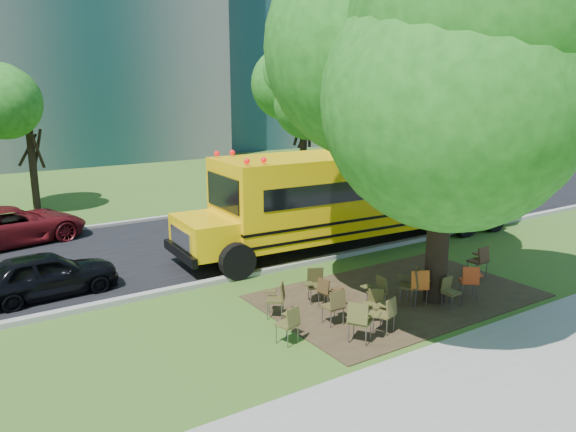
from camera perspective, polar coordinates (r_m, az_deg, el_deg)
ground at (r=14.83m, az=6.92°, el=-8.29°), size 160.00×160.00×0.00m
sidewalk at (r=11.82m, az=23.22°, el=-15.08°), size 60.00×4.00×0.04m
dirt_patch at (r=15.12m, az=11.08°, el=-7.96°), size 7.00×4.50×0.03m
asphalt_road at (r=20.39m, az=-5.80°, el=-2.19°), size 80.00×8.00×0.04m
kerb_near at (r=17.07m, az=0.43°, el=-5.03°), size 80.00×0.25×0.14m
kerb_far at (r=23.99m, az=-10.32°, el=0.13°), size 80.00×0.25×0.14m
building_right at (r=59.07m, az=1.13°, el=20.09°), size 30.00×16.00×25.00m
bg_tree_2 at (r=26.83m, az=-24.95°, el=9.44°), size 4.80×4.80×6.62m
bg_tree_3 at (r=29.81m, az=1.60°, el=12.47°), size 5.60×5.60×7.84m
bg_tree_4 at (r=34.31m, az=13.85°, el=11.04°), size 5.00×5.00×6.85m
main_tree at (r=13.99m, az=15.95°, el=13.42°), size 7.20×7.20×9.19m
school_bus at (r=19.85m, az=8.75°, el=2.70°), size 13.17×3.54×3.19m
chair_0 at (r=12.11m, az=0.16°, el=-10.60°), size 0.57×0.62×0.84m
chair_1 at (r=13.00m, az=4.82°, el=-8.82°), size 0.59×0.52×0.88m
chair_2 at (r=12.76m, az=10.00°, el=-9.49°), size 0.58×0.65×0.86m
chair_3 at (r=13.35m, az=8.84°, el=-8.65°), size 0.66×0.52×0.77m
chair_4 at (r=14.42m, az=13.21°, el=-6.66°), size 0.81×0.64×0.97m
chair_5 at (r=14.53m, az=16.09°, el=-7.17°), size 0.51×0.47×0.78m
chair_6 at (r=15.24m, az=14.16°, el=-5.84°), size 0.52×0.66×0.88m
chair_7 at (r=15.21m, az=18.05°, el=-6.05°), size 0.78×0.62×0.91m
chair_8 at (r=13.41m, az=-1.08°, el=-8.12°), size 0.59×0.74×0.87m
chair_9 at (r=14.29m, az=2.77°, el=-6.69°), size 0.73×0.57×0.89m
chair_10 at (r=13.96m, az=3.99°, el=-7.49°), size 0.54×0.53×0.78m
chair_11 at (r=14.45m, az=12.44°, el=-6.56°), size 0.66×0.83×0.97m
chair_12 at (r=15.90m, az=14.56°, el=-5.23°), size 0.47×0.61×0.81m
chair_13 at (r=16.94m, az=18.92°, el=-4.09°), size 0.61×0.57×0.95m
chair_14 at (r=14.13m, az=9.07°, el=-7.30°), size 0.47×0.53×0.81m
chair_15 at (r=12.17m, az=7.40°, el=-10.21°), size 0.80×0.64×0.96m
black_car at (r=15.91m, az=-23.37°, el=-5.48°), size 3.67×1.68×1.22m
bg_car_red at (r=21.54m, az=-26.21°, el=-0.88°), size 5.23×3.23×1.35m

